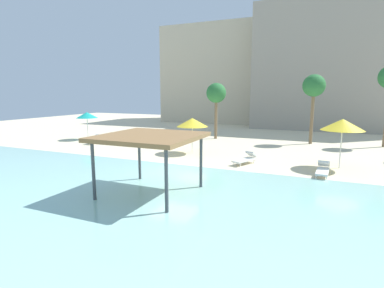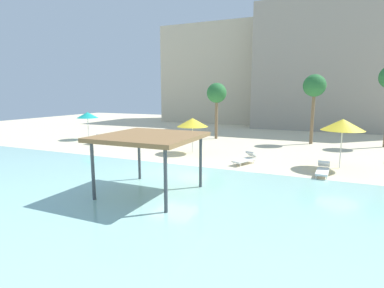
% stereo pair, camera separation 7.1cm
% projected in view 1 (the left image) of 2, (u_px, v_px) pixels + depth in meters
% --- Properties ---
extents(ground_plane, '(80.00, 80.00, 0.00)m').
position_uv_depth(ground_plane, '(174.00, 172.00, 17.24)').
color(ground_plane, beige).
extents(lagoon_water, '(44.00, 13.50, 0.04)m').
position_uv_depth(lagoon_water, '(116.00, 201.00, 12.49)').
color(lagoon_water, '#99D1C6').
rests_on(lagoon_water, ground).
extents(shade_pavilion, '(4.08, 4.08, 2.64)m').
position_uv_depth(shade_pavilion, '(150.00, 139.00, 13.04)').
color(shade_pavilion, '#42474C').
rests_on(shade_pavilion, ground).
extents(beach_umbrella_yellow_0, '(2.42, 2.42, 2.93)m').
position_uv_depth(beach_umbrella_yellow_0, '(343.00, 125.00, 17.61)').
color(beach_umbrella_yellow_0, silver).
rests_on(beach_umbrella_yellow_0, ground).
extents(beach_umbrella_teal_2, '(2.01, 2.01, 2.62)m').
position_uv_depth(beach_umbrella_teal_2, '(87.00, 115.00, 28.87)').
color(beach_umbrella_teal_2, silver).
rests_on(beach_umbrella_teal_2, ground).
extents(beach_umbrella_yellow_3, '(2.30, 2.30, 2.60)m').
position_uv_depth(beach_umbrella_yellow_3, '(192.00, 122.00, 22.26)').
color(beach_umbrella_yellow_3, silver).
rests_on(beach_umbrella_yellow_3, ground).
extents(lounge_chair_0, '(0.68, 1.92, 0.74)m').
position_uv_depth(lounge_chair_0, '(96.00, 139.00, 27.02)').
color(lounge_chair_0, white).
rests_on(lounge_chair_0, ground).
extents(lounge_chair_1, '(1.29, 1.98, 0.74)m').
position_uv_depth(lounge_chair_1, '(246.00, 159.00, 19.10)').
color(lounge_chair_1, white).
rests_on(lounge_chair_1, ground).
extents(lounge_chair_2, '(0.71, 1.93, 0.74)m').
position_uv_depth(lounge_chair_2, '(323.00, 169.00, 16.37)').
color(lounge_chair_2, white).
rests_on(lounge_chair_2, ground).
extents(palm_tree_0, '(1.90, 1.90, 6.00)m').
position_uv_depth(palm_tree_0, '(314.00, 87.00, 25.91)').
color(palm_tree_0, brown).
rests_on(palm_tree_0, ground).
extents(palm_tree_1, '(1.90, 1.90, 5.38)m').
position_uv_depth(palm_tree_1, '(216.00, 94.00, 29.04)').
color(palm_tree_1, brown).
rests_on(palm_tree_1, ground).
extents(hotel_block_0, '(18.45, 10.41, 14.26)m').
position_uv_depth(hotel_block_0, '(228.00, 75.00, 47.33)').
color(hotel_block_0, beige).
rests_on(hotel_block_0, ground).
extents(hotel_block_1, '(19.03, 10.60, 15.09)m').
position_uv_depth(hotel_block_1, '(336.00, 68.00, 38.01)').
color(hotel_block_1, '#9E9384').
rests_on(hotel_block_1, ground).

